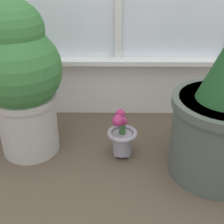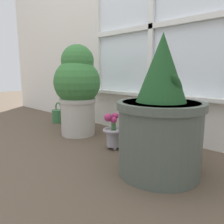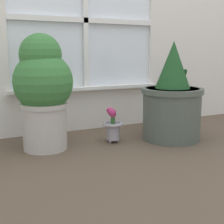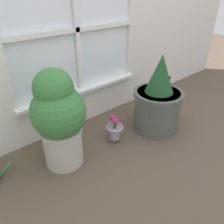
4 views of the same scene
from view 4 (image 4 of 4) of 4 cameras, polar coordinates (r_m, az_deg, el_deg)
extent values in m
plane|color=brown|center=(1.64, 6.70, -11.87)|extent=(10.00, 10.00, 0.00)
cube|color=silver|center=(1.99, -7.90, 2.02)|extent=(1.10, 0.05, 0.33)
cube|color=white|center=(1.79, -9.66, 20.56)|extent=(1.10, 0.02, 0.95)
cube|color=white|center=(1.77, -9.15, 20.48)|extent=(0.04, 0.02, 0.95)
cube|color=white|center=(1.77, -9.15, 20.48)|extent=(1.10, 0.02, 0.04)
cube|color=white|center=(1.88, -7.45, 5.60)|extent=(1.16, 0.06, 0.02)
cylinder|color=#B7B2A8|center=(1.55, -12.60, -8.43)|extent=(0.26, 0.26, 0.28)
cylinder|color=#B7B2A8|center=(1.48, -13.14, -4.57)|extent=(0.28, 0.28, 0.03)
cylinder|color=#38281E|center=(1.47, -13.18, -4.28)|extent=(0.24, 0.24, 0.01)
sphere|color=#387538|center=(1.41, -13.78, 0.03)|extent=(0.35, 0.35, 0.35)
sphere|color=#387538|center=(1.35, -15.08, 5.99)|extent=(0.25, 0.25, 0.25)
ellipsoid|color=#387538|center=(1.35, -16.65, -2.56)|extent=(0.08, 0.16, 0.27)
cylinder|color=#4C564C|center=(1.89, 11.56, 0.46)|extent=(0.38, 0.38, 0.35)
cylinder|color=#4C564C|center=(1.82, 12.05, 4.70)|extent=(0.41, 0.41, 0.03)
cylinder|color=#38281E|center=(1.82, 12.09, 5.05)|extent=(0.35, 0.35, 0.01)
cone|color=#1E4C23|center=(1.76, 12.64, 9.70)|extent=(0.23, 0.23, 0.31)
ellipsoid|color=#1E4C23|center=(1.85, 13.69, 8.03)|extent=(0.04, 0.13, 0.12)
sphere|color=#99939E|center=(1.81, 0.04, -6.53)|extent=(0.02, 0.02, 0.02)
sphere|color=#99939E|center=(1.77, 0.38, -7.57)|extent=(0.02, 0.02, 0.02)
sphere|color=#99939E|center=(1.80, 1.71, -6.87)|extent=(0.02, 0.02, 0.02)
cylinder|color=#99939E|center=(1.76, 0.72, -5.44)|extent=(0.09, 0.09, 0.10)
torus|color=#99939E|center=(1.73, 0.73, -4.04)|extent=(0.14, 0.14, 0.02)
cylinder|color=#386633|center=(1.71, 0.74, -3.25)|extent=(0.03, 0.03, 0.06)
sphere|color=#B22D66|center=(1.69, 0.75, -2.26)|extent=(0.04, 0.04, 0.04)
sphere|color=#B22D66|center=(1.69, -0.11, -1.39)|extent=(0.04, 0.04, 0.04)
sphere|color=#B22D66|center=(1.65, 0.85, -2.37)|extent=(0.05, 0.05, 0.05)
cylinder|color=#336B3D|center=(1.62, -26.21, -13.39)|extent=(0.11, 0.02, 0.08)
camera|label=1|loc=(0.95, 53.73, 5.14)|focal=50.00mm
camera|label=2|loc=(1.97, 43.15, 3.52)|focal=35.00mm
camera|label=3|loc=(0.88, 105.20, -51.02)|focal=50.00mm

